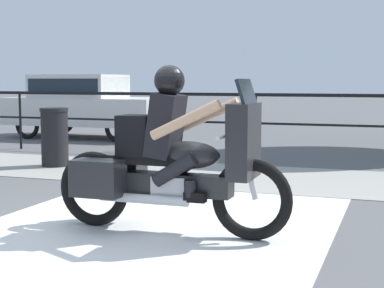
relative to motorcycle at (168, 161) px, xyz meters
The scene contains 7 objects.
ground_plane 0.83m from the motorcycle, behind, with size 120.00×120.00×0.00m, color #565659.
sidewalk_band 3.50m from the motorcycle, 97.53° to the left, with size 44.00×2.40×0.01m, color #99968E.
crosswalk_band 0.75m from the motorcycle, 136.43° to the right, with size 3.45×6.00×0.01m, color silver.
fence_railing 5.39m from the motorcycle, 94.79° to the left, with size 36.00×0.05×1.22m.
motorcycle is the anchor object (origin of this frame).
parked_car 9.77m from the motorcycle, 124.53° to the left, with size 4.04×1.78×1.60m.
trash_bin 4.84m from the motorcycle, 135.36° to the left, with size 0.47×0.47×0.99m.
Camera 1 is at (2.52, -5.12, 1.45)m, focal length 55.00 mm.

